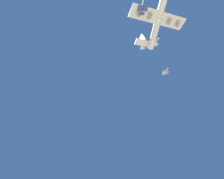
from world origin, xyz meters
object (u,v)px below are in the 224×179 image
(carrier_jet, at_px, (159,17))
(chase_jet_trailing, at_px, (166,71))
(chase_jet_lead, at_px, (143,6))
(chase_jet_left_wing, at_px, (155,42))

(carrier_jet, height_order, chase_jet_trailing, chase_jet_trailing)
(chase_jet_lead, height_order, chase_jet_trailing, chase_jet_trailing)
(carrier_jet, bearing_deg, chase_jet_left_wing, 155.01)
(carrier_jet, relative_size, chase_jet_trailing, 4.88)
(chase_jet_trailing, bearing_deg, chase_jet_lead, -44.40)
(carrier_jet, relative_size, chase_jet_lead, 5.08)
(chase_jet_left_wing, relative_size, chase_jet_trailing, 1.08)
(chase_jet_lead, bearing_deg, chase_jet_left_wing, 148.74)
(carrier_jet, distance_m, chase_jet_left_wing, 29.12)
(chase_jet_left_wing, bearing_deg, chase_jet_trailing, 119.96)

